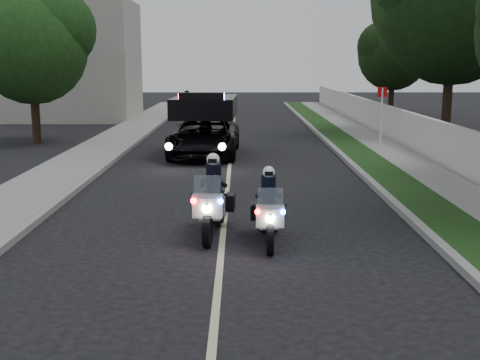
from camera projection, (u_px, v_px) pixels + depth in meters
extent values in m
plane|color=black|center=(222.00, 241.00, 12.12)|extent=(120.00, 120.00, 0.00)
cube|color=gray|center=(345.00, 159.00, 21.93)|extent=(0.20, 60.00, 0.15)
cube|color=#193814|center=(365.00, 159.00, 21.93)|extent=(1.20, 60.00, 0.16)
cube|color=gray|center=(401.00, 159.00, 21.93)|extent=(1.40, 60.00, 0.16)
cube|color=beige|center=(431.00, 140.00, 21.80)|extent=(0.22, 60.00, 1.50)
cube|color=gray|center=(115.00, 159.00, 21.92)|extent=(0.20, 60.00, 0.15)
cube|color=gray|center=(84.00, 159.00, 21.92)|extent=(2.00, 60.00, 0.16)
cube|color=#A8A396|center=(67.00, 61.00, 36.99)|extent=(8.00, 6.00, 7.00)
cube|color=#BFB78C|center=(230.00, 161.00, 21.94)|extent=(0.12, 50.00, 0.01)
imported|color=black|center=(205.00, 156.00, 23.10)|extent=(2.62, 5.36, 2.57)
imported|color=black|center=(187.00, 125.00, 34.51)|extent=(0.67, 1.76, 0.91)
imported|color=black|center=(187.00, 125.00, 34.51)|extent=(0.66, 0.48, 1.72)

